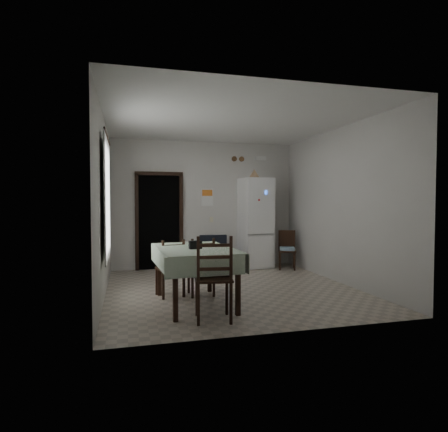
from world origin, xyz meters
TOP-DOWN VIEW (x-y plane):
  - ground at (0.00, 0.00)m, footprint 4.50×4.50m
  - ceiling at (0.00, 0.00)m, footprint 4.20×4.50m
  - wall_back at (0.00, 2.25)m, footprint 4.20×0.02m
  - wall_front at (0.00, -2.25)m, footprint 4.20×0.02m
  - wall_left at (-2.10, 0.00)m, footprint 0.02×4.50m
  - wall_right at (2.10, 0.00)m, footprint 0.02×4.50m
  - doorway at (-1.05, 2.45)m, footprint 1.06×0.52m
  - window_recess at (-2.15, -0.20)m, footprint 0.10×1.20m
  - curtain at (-2.04, -0.20)m, footprint 0.02×1.45m
  - curtain_rod at (-2.03, -0.20)m, footprint 0.02×1.60m
  - calendar at (0.05, 2.24)m, footprint 0.28×0.02m
  - calendar_image at (0.05, 2.23)m, footprint 0.24×0.01m
  - light_switch at (0.15, 2.24)m, footprint 0.08×0.02m
  - vent_left at (0.70, 2.23)m, footprint 0.12×0.03m
  - vent_right at (0.88, 2.23)m, footprint 0.12×0.03m
  - emergency_light at (1.35, 2.21)m, footprint 0.25×0.07m
  - fridge at (1.13, 1.93)m, footprint 0.71×0.71m
  - tan_cone at (1.06, 1.83)m, footprint 0.27×0.27m
  - navy_seat at (0.17, 1.93)m, footprint 0.65×0.63m
  - corner_chair at (1.72, 1.50)m, footprint 0.48×0.48m
  - dining_table at (-0.79, -0.83)m, footprint 1.15×1.67m
  - black_bag at (-0.80, -0.94)m, footprint 0.18×0.12m
  - dining_chair_far_left at (-1.09, -0.24)m, footprint 0.47×0.47m
  - dining_chair_far_right at (-0.59, -0.30)m, footprint 0.41×0.41m
  - dining_chair_near_head at (-0.69, -1.60)m, footprint 0.53×0.53m

SIDE VIEW (x-z plane):
  - ground at x=0.00m, z-range 0.00..0.00m
  - navy_seat at x=0.17m, z-range 0.00..0.75m
  - dining_table at x=-0.79m, z-range 0.00..0.84m
  - corner_chair at x=1.72m, z-range 0.00..0.86m
  - dining_chair_far_left at x=-1.09m, z-range 0.00..0.92m
  - dining_chair_far_right at x=-0.59m, z-range 0.00..0.94m
  - dining_chair_near_head at x=-0.69m, z-range 0.00..1.10m
  - black_bag at x=-0.80m, z-range 0.84..0.95m
  - fridge at x=1.13m, z-range 0.00..2.06m
  - doorway at x=-1.05m, z-range -0.05..2.17m
  - light_switch at x=0.15m, z-range 1.04..1.16m
  - wall_back at x=0.00m, z-range 0.00..2.90m
  - wall_front at x=0.00m, z-range 0.00..2.90m
  - wall_left at x=-2.10m, z-range 0.00..2.90m
  - wall_right at x=2.10m, z-range 0.00..2.90m
  - window_recess at x=-2.15m, z-range 0.75..2.35m
  - curtain at x=-2.04m, z-range 0.62..2.48m
  - calendar at x=0.05m, z-range 1.42..1.82m
  - calendar_image at x=0.05m, z-range 1.65..1.79m
  - tan_cone at x=1.06m, z-range 2.06..2.25m
  - curtain_rod at x=-2.03m, z-range 2.49..2.51m
  - vent_left at x=0.70m, z-range 2.46..2.58m
  - vent_right at x=0.88m, z-range 2.46..2.58m
  - emergency_light at x=1.35m, z-range 2.50..2.59m
  - ceiling at x=0.00m, z-range 2.89..2.91m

